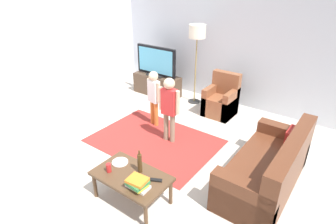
{
  "coord_description": "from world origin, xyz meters",
  "views": [
    {
      "loc": [
        2.47,
        -2.76,
        2.75
      ],
      "look_at": [
        0.0,
        0.6,
        0.65
      ],
      "focal_mm": 29.66,
      "sensor_mm": 36.0,
      "label": 1
    }
  ],
  "objects_px": {
    "tv_stand": "(157,85)",
    "armchair": "(221,101)",
    "bottle": "(140,163)",
    "soda_can": "(109,168)",
    "child_center": "(169,104)",
    "coffee_table": "(131,178)",
    "tv": "(156,62)",
    "floor_lamp": "(197,36)",
    "child_near_tv": "(154,94)",
    "tv_remote": "(155,180)",
    "plate": "(120,162)",
    "couch": "(271,170)",
    "book_stack": "(138,183)"
  },
  "relations": [
    {
      "from": "tv",
      "to": "couch",
      "type": "bearing_deg",
      "value": -26.78
    },
    {
      "from": "floor_lamp",
      "to": "bottle",
      "type": "xyz_separation_m",
      "value": [
        1.06,
        -3.1,
        -0.98
      ]
    },
    {
      "from": "child_near_tv",
      "to": "soda_can",
      "type": "xyz_separation_m",
      "value": [
        0.8,
        -1.93,
        -0.19
      ]
    },
    {
      "from": "tv",
      "to": "child_center",
      "type": "relative_size",
      "value": 0.92
    },
    {
      "from": "child_near_tv",
      "to": "tv_remote",
      "type": "bearing_deg",
      "value": -50.66
    },
    {
      "from": "child_near_tv",
      "to": "book_stack",
      "type": "xyz_separation_m",
      "value": [
        1.31,
        -1.93,
        -0.18
      ]
    },
    {
      "from": "tv",
      "to": "soda_can",
      "type": "relative_size",
      "value": 9.17
    },
    {
      "from": "tv_stand",
      "to": "child_near_tv",
      "type": "height_order",
      "value": "child_near_tv"
    },
    {
      "from": "child_near_tv",
      "to": "plate",
      "type": "distance_m",
      "value": 1.89
    },
    {
      "from": "couch",
      "to": "coffee_table",
      "type": "height_order",
      "value": "couch"
    },
    {
      "from": "tv",
      "to": "book_stack",
      "type": "distance_m",
      "value": 3.9
    },
    {
      "from": "child_near_tv",
      "to": "child_center",
      "type": "height_order",
      "value": "child_center"
    },
    {
      "from": "couch",
      "to": "coffee_table",
      "type": "bearing_deg",
      "value": -136.02
    },
    {
      "from": "floor_lamp",
      "to": "plate",
      "type": "distance_m",
      "value": 3.39
    },
    {
      "from": "tv_stand",
      "to": "couch",
      "type": "relative_size",
      "value": 0.67
    },
    {
      "from": "tv",
      "to": "coffee_table",
      "type": "distance_m",
      "value": 3.68
    },
    {
      "from": "tv_stand",
      "to": "bottle",
      "type": "height_order",
      "value": "bottle"
    },
    {
      "from": "bottle",
      "to": "soda_can",
      "type": "xyz_separation_m",
      "value": [
        -0.33,
        -0.24,
        -0.08
      ]
    },
    {
      "from": "child_near_tv",
      "to": "tv_remote",
      "type": "height_order",
      "value": "child_near_tv"
    },
    {
      "from": "armchair",
      "to": "floor_lamp",
      "type": "bearing_deg",
      "value": 166.34
    },
    {
      "from": "armchair",
      "to": "tv_remote",
      "type": "bearing_deg",
      "value": -79.55
    },
    {
      "from": "child_center",
      "to": "bottle",
      "type": "bearing_deg",
      "value": -68.74
    },
    {
      "from": "armchair",
      "to": "child_near_tv",
      "type": "distance_m",
      "value": 1.54
    },
    {
      "from": "couch",
      "to": "floor_lamp",
      "type": "xyz_separation_m",
      "value": [
        -2.39,
        1.88,
        1.25
      ]
    },
    {
      "from": "child_near_tv",
      "to": "tv_remote",
      "type": "relative_size",
      "value": 6.56
    },
    {
      "from": "floor_lamp",
      "to": "plate",
      "type": "xyz_separation_m",
      "value": [
        0.71,
        -3.12,
        -1.12
      ]
    },
    {
      "from": "child_near_tv",
      "to": "child_center",
      "type": "relative_size",
      "value": 0.93
    },
    {
      "from": "couch",
      "to": "book_stack",
      "type": "bearing_deg",
      "value": -128.24
    },
    {
      "from": "bottle",
      "to": "tv_stand",
      "type": "bearing_deg",
      "value": 124.9
    },
    {
      "from": "tv",
      "to": "floor_lamp",
      "type": "distance_m",
      "value": 1.23
    },
    {
      "from": "child_center",
      "to": "coffee_table",
      "type": "distance_m",
      "value": 1.61
    },
    {
      "from": "child_near_tv",
      "to": "plate",
      "type": "bearing_deg",
      "value": -65.46
    },
    {
      "from": "tv",
      "to": "bottle",
      "type": "relative_size",
      "value": 3.33
    },
    {
      "from": "tv",
      "to": "soda_can",
      "type": "height_order",
      "value": "tv"
    },
    {
      "from": "book_stack",
      "to": "soda_can",
      "type": "distance_m",
      "value": 0.51
    },
    {
      "from": "tv",
      "to": "child_center",
      "type": "xyz_separation_m",
      "value": [
        1.52,
        -1.55,
        -0.13
      ]
    },
    {
      "from": "tv_stand",
      "to": "floor_lamp",
      "type": "distance_m",
      "value": 1.65
    },
    {
      "from": "tv_stand",
      "to": "tv",
      "type": "bearing_deg",
      "value": -90.0
    },
    {
      "from": "armchair",
      "to": "plate",
      "type": "distance_m",
      "value": 2.93
    },
    {
      "from": "tv",
      "to": "coffee_table",
      "type": "xyz_separation_m",
      "value": [
        2.01,
        -3.04,
        -0.48
      ]
    },
    {
      "from": "tv_stand",
      "to": "soda_can",
      "type": "distance_m",
      "value": 3.63
    },
    {
      "from": "tv_stand",
      "to": "armchair",
      "type": "xyz_separation_m",
      "value": [
        1.79,
        -0.04,
        0.05
      ]
    },
    {
      "from": "tv_stand",
      "to": "armchair",
      "type": "relative_size",
      "value": 1.33
    },
    {
      "from": "book_stack",
      "to": "plate",
      "type": "relative_size",
      "value": 1.3
    },
    {
      "from": "child_center",
      "to": "book_stack",
      "type": "distance_m",
      "value": 1.79
    },
    {
      "from": "child_center",
      "to": "tv_remote",
      "type": "xyz_separation_m",
      "value": [
        0.8,
        -1.39,
        -0.29
      ]
    },
    {
      "from": "tv_remote",
      "to": "armchair",
      "type": "bearing_deg",
      "value": 73.46
    },
    {
      "from": "child_near_tv",
      "to": "coffee_table",
      "type": "height_order",
      "value": "child_near_tv"
    },
    {
      "from": "book_stack",
      "to": "floor_lamp",
      "type": "bearing_deg",
      "value": 110.31
    },
    {
      "from": "floor_lamp",
      "to": "child_near_tv",
      "type": "height_order",
      "value": "floor_lamp"
    }
  ]
}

